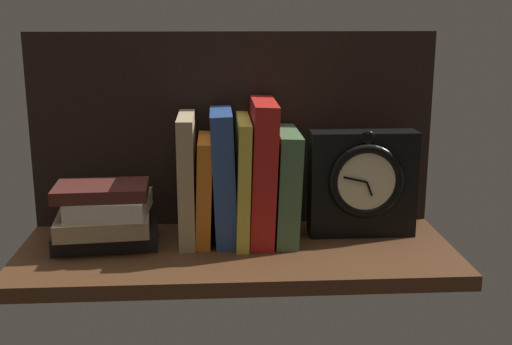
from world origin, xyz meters
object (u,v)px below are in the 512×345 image
Objects in this scene: book_blue_modern at (224,176)px; book_red_requiem at (262,171)px; book_stack_side at (105,216)px; book_yellow_seinlanguage at (242,179)px; book_orange_pandolfini at (204,189)px; book_tan_shortstories at (187,178)px; book_green_romantic at (286,185)px; framed_clock at (363,183)px.

book_blue_modern is 6.69cm from book_red_requiem.
book_yellow_seinlanguage is at bearing 5.62° from book_stack_side.
book_yellow_seinlanguage reaches higher than book_orange_pandolfini.
book_green_romantic is (17.24, -0.00, -1.46)cm from book_tan_shortstories.
book_tan_shortstories is at bearing -179.61° from framed_clock.
book_red_requiem is at bearing 0.00° from book_tan_shortstories.
book_tan_shortstories is at bearing 180.00° from book_orange_pandolfini.
book_orange_pandolfini is at bearing 180.00° from book_yellow_seinlanguage.
book_red_requiem reaches higher than book_tan_shortstories.
book_green_romantic is 31.71cm from book_stack_side.
book_tan_shortstories reaches higher than book_orange_pandolfini.
book_stack_side is (-27.07, -2.33, -7.08)cm from book_red_requiem.
book_yellow_seinlanguage is at bearing 0.00° from book_blue_modern.
book_green_romantic is at bearing 4.25° from book_stack_side.
book_green_romantic is 0.99× the size of framed_clock.
book_green_romantic is (7.65, -0.00, -1.14)cm from book_yellow_seinlanguage.
book_stack_side is (-14.07, -2.33, -5.92)cm from book_tan_shortstories.
book_tan_shortstories is 3.53cm from book_orange_pandolfini.
book_tan_shortstories is 0.97× the size of book_blue_modern.
book_red_requiem is 1.34× the size of book_stack_side.
book_blue_modern is 0.93× the size of book_red_requiem.
book_blue_modern reaches higher than book_stack_side.
book_orange_pandolfini is at bearing 0.00° from book_tan_shortstories.
book_orange_pandolfini reaches higher than book_stack_side.
book_red_requiem is (3.41, 0.00, 1.48)cm from book_yellow_seinlanguage.
book_yellow_seinlanguage is 7.73cm from book_green_romantic.
book_tan_shortstories is 9.60cm from book_yellow_seinlanguage.
book_blue_modern reaches higher than book_green_romantic.
book_orange_pandolfini is 0.80× the size of book_blue_modern.
book_orange_pandolfini is 14.32cm from book_green_romantic.
book_yellow_seinlanguage is (3.23, 0.00, -0.65)cm from book_blue_modern.
book_orange_pandolfini is at bearing 180.00° from book_green_romantic.
framed_clock is (13.88, 0.21, 0.03)cm from book_green_romantic.
book_red_requiem is at bearing 0.00° from book_blue_modern.
framed_clock is at bearing 0.39° from book_tan_shortstories.
book_red_requiem reaches higher than book_green_romantic.
book_tan_shortstories reaches higher than book_yellow_seinlanguage.
framed_clock is (31.13, 0.21, -1.43)cm from book_tan_shortstories.
framed_clock reaches higher than book_green_romantic.
book_yellow_seinlanguage is 3.71cm from book_red_requiem.
book_green_romantic reaches higher than book_stack_side.
book_tan_shortstories is 1.14× the size of framed_clock.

